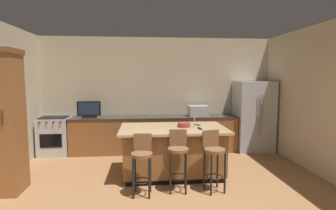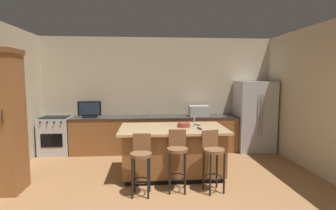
{
  "view_description": "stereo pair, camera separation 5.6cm",
  "coord_description": "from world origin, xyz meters",
  "px_view_note": "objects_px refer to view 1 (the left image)",
  "views": [
    {
      "loc": [
        -0.37,
        -2.84,
        1.86
      ],
      "look_at": [
        0.13,
        2.58,
        1.29
      ],
      "focal_mm": 28.17,
      "sensor_mm": 36.0,
      "label": 1
    },
    {
      "loc": [
        -0.32,
        -2.85,
        1.86
      ],
      "look_at": [
        0.13,
        2.58,
        1.29
      ],
      "focal_mm": 28.17,
      "sensor_mm": 36.0,
      "label": 2
    }
  ],
  "objects_px": {
    "microwave": "(198,111)",
    "bar_stool_right": "(214,155)",
    "cabinet_tower": "(0,120)",
    "tv_remote": "(200,128)",
    "cell_phone": "(197,125)",
    "bar_stool_center": "(178,155)",
    "refrigerator": "(253,116)",
    "kitchen_island": "(173,151)",
    "bar_stool_left": "(142,159)",
    "range_oven": "(55,136)",
    "fruit_bowl": "(184,125)",
    "tv_monitor": "(89,110)"
  },
  "relations": [
    {
      "from": "microwave",
      "to": "bar_stool_right",
      "type": "height_order",
      "value": "microwave"
    },
    {
      "from": "cabinet_tower",
      "to": "tv_remote",
      "type": "distance_m",
      "value": 3.32
    },
    {
      "from": "cell_phone",
      "to": "bar_stool_right",
      "type": "bearing_deg",
      "value": -114.75
    },
    {
      "from": "bar_stool_center",
      "to": "bar_stool_right",
      "type": "bearing_deg",
      "value": 0.27
    },
    {
      "from": "cabinet_tower",
      "to": "bar_stool_center",
      "type": "bearing_deg",
      "value": -3.98
    },
    {
      "from": "refrigerator",
      "to": "bar_stool_right",
      "type": "distance_m",
      "value": 2.87
    },
    {
      "from": "kitchen_island",
      "to": "cabinet_tower",
      "type": "bearing_deg",
      "value": -169.55
    },
    {
      "from": "kitchen_island",
      "to": "bar_stool_center",
      "type": "distance_m",
      "value": 0.73
    },
    {
      "from": "bar_stool_left",
      "to": "kitchen_island",
      "type": "bearing_deg",
      "value": 60.02
    },
    {
      "from": "refrigerator",
      "to": "range_oven",
      "type": "height_order",
      "value": "refrigerator"
    },
    {
      "from": "range_oven",
      "to": "bar_stool_left",
      "type": "distance_m",
      "value": 3.22
    },
    {
      "from": "refrigerator",
      "to": "cabinet_tower",
      "type": "xyz_separation_m",
      "value": [
        -5.06,
        -2.07,
        0.31
      ]
    },
    {
      "from": "bar_stool_left",
      "to": "cabinet_tower",
      "type": "bearing_deg",
      "value": 178.02
    },
    {
      "from": "bar_stool_left",
      "to": "bar_stool_center",
      "type": "relative_size",
      "value": 0.96
    },
    {
      "from": "refrigerator",
      "to": "microwave",
      "type": "height_order",
      "value": "refrigerator"
    },
    {
      "from": "fruit_bowl",
      "to": "cabinet_tower",
      "type": "bearing_deg",
      "value": -169.61
    },
    {
      "from": "cell_phone",
      "to": "bar_stool_left",
      "type": "bearing_deg",
      "value": -165.84
    },
    {
      "from": "refrigerator",
      "to": "microwave",
      "type": "xyz_separation_m",
      "value": [
        -1.42,
        0.06,
        0.14
      ]
    },
    {
      "from": "bar_stool_right",
      "to": "tv_remote",
      "type": "height_order",
      "value": "bar_stool_right"
    },
    {
      "from": "bar_stool_center",
      "to": "cell_phone",
      "type": "height_order",
      "value": "bar_stool_center"
    },
    {
      "from": "cabinet_tower",
      "to": "bar_stool_right",
      "type": "relative_size",
      "value": 2.32
    },
    {
      "from": "kitchen_island",
      "to": "microwave",
      "type": "bearing_deg",
      "value": 63.03
    },
    {
      "from": "kitchen_island",
      "to": "bar_stool_center",
      "type": "relative_size",
      "value": 1.99
    },
    {
      "from": "tv_monitor",
      "to": "microwave",
      "type": "bearing_deg",
      "value": 1.11
    },
    {
      "from": "kitchen_island",
      "to": "cell_phone",
      "type": "height_order",
      "value": "cell_phone"
    },
    {
      "from": "kitchen_island",
      "to": "bar_stool_left",
      "type": "relative_size",
      "value": 2.06
    },
    {
      "from": "tv_remote",
      "to": "cabinet_tower",
      "type": "bearing_deg",
      "value": 179.26
    },
    {
      "from": "cabinet_tower",
      "to": "bar_stool_right",
      "type": "height_order",
      "value": "cabinet_tower"
    },
    {
      "from": "range_oven",
      "to": "tv_remote",
      "type": "xyz_separation_m",
      "value": [
        3.17,
        -1.8,
        0.48
      ]
    },
    {
      "from": "range_oven",
      "to": "fruit_bowl",
      "type": "distance_m",
      "value": 3.34
    },
    {
      "from": "refrigerator",
      "to": "bar_stool_center",
      "type": "height_order",
      "value": "refrigerator"
    },
    {
      "from": "tv_monitor",
      "to": "cell_phone",
      "type": "xyz_separation_m",
      "value": [
        2.37,
        -1.34,
        -0.15
      ]
    },
    {
      "from": "microwave",
      "to": "bar_stool_left",
      "type": "height_order",
      "value": "microwave"
    },
    {
      "from": "kitchen_island",
      "to": "tv_monitor",
      "type": "bearing_deg",
      "value": 140.18
    },
    {
      "from": "microwave",
      "to": "bar_stool_left",
      "type": "distance_m",
      "value": 2.83
    },
    {
      "from": "cabinet_tower",
      "to": "bar_stool_left",
      "type": "relative_size",
      "value": 2.39
    },
    {
      "from": "kitchen_island",
      "to": "tv_monitor",
      "type": "distance_m",
      "value": 2.5
    },
    {
      "from": "range_oven",
      "to": "microwave",
      "type": "distance_m",
      "value": 3.56
    },
    {
      "from": "microwave",
      "to": "bar_stool_center",
      "type": "bearing_deg",
      "value": -109.29
    },
    {
      "from": "refrigerator",
      "to": "bar_stool_right",
      "type": "height_order",
      "value": "refrigerator"
    },
    {
      "from": "range_oven",
      "to": "cell_phone",
      "type": "bearing_deg",
      "value": -23.56
    },
    {
      "from": "bar_stool_left",
      "to": "cell_phone",
      "type": "xyz_separation_m",
      "value": [
        1.09,
        1.03,
        0.35
      ]
    },
    {
      "from": "refrigerator",
      "to": "microwave",
      "type": "relative_size",
      "value": 3.68
    },
    {
      "from": "cabinet_tower",
      "to": "microwave",
      "type": "distance_m",
      "value": 4.22
    },
    {
      "from": "cabinet_tower",
      "to": "tv_remote",
      "type": "height_order",
      "value": "cabinet_tower"
    },
    {
      "from": "refrigerator",
      "to": "tv_remote",
      "type": "xyz_separation_m",
      "value": [
        -1.77,
        -1.74,
        0.05
      ]
    },
    {
      "from": "cabinet_tower",
      "to": "tv_remote",
      "type": "xyz_separation_m",
      "value": [
        3.3,
        0.33,
        -0.27
      ]
    },
    {
      "from": "microwave",
      "to": "cell_phone",
      "type": "height_order",
      "value": "microwave"
    },
    {
      "from": "tv_monitor",
      "to": "cell_phone",
      "type": "distance_m",
      "value": 2.73
    },
    {
      "from": "bar_stool_center",
      "to": "fruit_bowl",
      "type": "height_order",
      "value": "bar_stool_center"
    }
  ]
}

